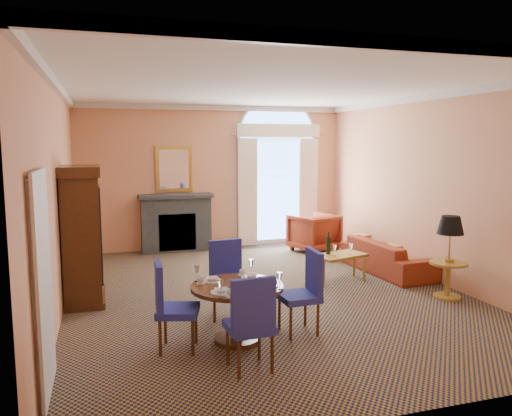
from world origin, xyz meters
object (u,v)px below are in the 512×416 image
object	(u,v)px
armchair	(314,233)
side_table	(449,246)
armoire	(82,237)
sofa	(387,256)
coffee_table	(339,256)
dining_table	(237,299)

from	to	relation	value
armchair	side_table	world-z (taller)	side_table
armoire	armchair	bearing A→B (deg)	25.42
sofa	coffee_table	size ratio (longest dim) A/B	2.02
dining_table	sofa	size ratio (longest dim) A/B	0.54
armoire	side_table	distance (m)	5.52
armchair	coffee_table	bearing A→B (deg)	57.56
sofa	coffee_table	distance (m)	1.13
sofa	armchair	world-z (taller)	armchair
sofa	armchair	bearing A→B (deg)	11.99
sofa	armoire	bearing A→B (deg)	88.59
dining_table	sofa	world-z (taller)	dining_table
armoire	dining_table	xyz separation A→B (m)	(1.80, -2.16, -0.46)
dining_table	sofa	xyz separation A→B (m)	(3.47, 2.33, -0.23)
armoire	side_table	xyz separation A→B (m)	(5.32, -1.46, -0.17)
armoire	armchair	world-z (taller)	armoire
side_table	sofa	bearing A→B (deg)	91.75
sofa	side_table	world-z (taller)	side_table
coffee_table	side_table	bearing A→B (deg)	-67.69
armoire	dining_table	distance (m)	2.85
armoire	armchair	size ratio (longest dim) A/B	2.25
coffee_table	armchair	bearing A→B (deg)	60.08
armoire	side_table	bearing A→B (deg)	-15.39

